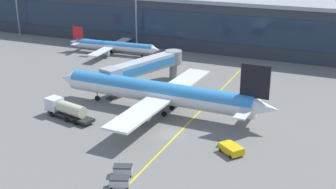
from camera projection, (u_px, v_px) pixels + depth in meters
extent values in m
plane|color=slate|center=(170.00, 133.00, 76.13)|extent=(700.00, 700.00, 0.00)
cube|color=yellow|center=(181.00, 130.00, 77.34)|extent=(1.01, 80.00, 0.01)
cube|color=#2D333D|center=(229.00, 25.00, 131.12)|extent=(218.68, 19.31, 13.72)
cube|color=#1E2D42|center=(219.00, 28.00, 122.53)|extent=(212.12, 0.16, 7.68)
cylinder|color=white|center=(157.00, 93.00, 84.39)|extent=(38.03, 4.93, 3.88)
cylinder|color=#388CD1|center=(157.00, 91.00, 84.28)|extent=(37.27, 4.76, 3.73)
cone|color=white|center=(69.00, 79.00, 92.61)|extent=(3.98, 3.79, 3.69)
cone|color=white|center=(265.00, 108.00, 75.97)|extent=(4.75, 3.43, 3.30)
cube|color=black|center=(255.00, 81.00, 75.28)|extent=(5.05, 0.50, 5.82)
cube|color=white|center=(244.00, 112.00, 73.63)|extent=(2.17, 6.26, 0.24)
cube|color=white|center=(257.00, 98.00, 80.23)|extent=(2.17, 6.26, 0.24)
cube|color=white|center=(139.00, 114.00, 75.47)|extent=(5.24, 16.06, 0.40)
cube|color=white|center=(185.00, 81.00, 92.30)|extent=(5.24, 16.06, 0.40)
cylinder|color=#939399|center=(142.00, 114.00, 78.77)|extent=(3.05, 2.22, 2.14)
cylinder|color=#939399|center=(175.00, 90.00, 90.73)|extent=(3.05, 2.22, 2.14)
cylinder|color=black|center=(97.00, 98.00, 91.01)|extent=(1.01, 0.43, 1.00)
cylinder|color=slate|center=(97.00, 94.00, 90.71)|extent=(0.20, 0.20, 1.79)
cylinder|color=black|center=(164.00, 114.00, 83.08)|extent=(1.01, 0.43, 1.00)
cylinder|color=slate|center=(164.00, 109.00, 82.78)|extent=(0.20, 0.20, 1.79)
cylinder|color=black|center=(172.00, 108.00, 86.05)|extent=(1.01, 0.43, 1.00)
cylinder|color=slate|center=(172.00, 103.00, 85.75)|extent=(0.20, 0.20, 1.79)
cube|color=#B2B7BC|center=(144.00, 66.00, 96.99)|extent=(8.73, 19.05, 2.80)
cube|color=#2D84C6|center=(145.00, 66.00, 96.95)|extent=(7.90, 16.18, 1.54)
cube|color=#9EA3A8|center=(111.00, 75.00, 90.31)|extent=(4.41, 4.15, 2.94)
cylinder|color=#4C4C51|center=(112.00, 91.00, 91.40)|extent=(0.70, 0.70, 3.63)
cube|color=#262628|center=(112.00, 98.00, 91.96)|extent=(2.27, 2.27, 0.30)
cylinder|color=gray|center=(173.00, 57.00, 103.66)|extent=(3.90, 3.90, 3.08)
cylinder|color=gray|center=(173.00, 70.00, 104.75)|extent=(1.80, 1.80, 3.63)
cube|color=#232326|center=(71.00, 116.00, 81.61)|extent=(10.31, 4.65, 0.50)
cube|color=silver|center=(54.00, 104.00, 83.65)|extent=(3.28, 3.06, 2.50)
cube|color=black|center=(50.00, 100.00, 84.19)|extent=(0.66, 2.28, 1.12)
cylinder|color=beige|center=(71.00, 109.00, 80.99)|extent=(6.34, 3.47, 2.20)
cylinder|color=black|center=(52.00, 114.00, 82.95)|extent=(1.05, 0.56, 1.00)
cylinder|color=black|center=(62.00, 110.00, 84.74)|extent=(1.05, 0.56, 1.00)
cylinder|color=black|center=(67.00, 119.00, 80.63)|extent=(1.05, 0.56, 1.00)
cylinder|color=black|center=(77.00, 115.00, 82.42)|extent=(1.05, 0.56, 1.00)
cylinder|color=black|center=(75.00, 122.00, 79.45)|extent=(1.05, 0.56, 1.00)
cylinder|color=black|center=(85.00, 118.00, 81.24)|extent=(1.05, 0.56, 1.00)
cube|color=yellow|center=(231.00, 149.00, 68.90)|extent=(4.42, 4.13, 1.10)
cube|color=black|center=(235.00, 150.00, 68.05)|extent=(2.31, 2.45, 0.33)
cylinder|color=black|center=(242.00, 154.00, 68.46)|extent=(0.63, 0.56, 0.60)
cylinder|color=black|center=(231.00, 157.00, 67.52)|extent=(0.63, 0.56, 0.60)
cylinder|color=black|center=(231.00, 147.00, 70.65)|extent=(0.63, 0.56, 0.60)
cylinder|color=black|center=(221.00, 150.00, 69.71)|extent=(0.63, 0.56, 0.60)
cube|color=#B2B7BC|center=(120.00, 182.00, 59.82)|extent=(2.97, 2.35, 1.10)
cube|color=#333338|center=(120.00, 178.00, 59.58)|extent=(3.03, 2.39, 0.10)
cylinder|color=black|center=(111.00, 189.00, 59.34)|extent=(0.38, 0.24, 0.36)
cylinder|color=black|center=(113.00, 183.00, 60.75)|extent=(0.38, 0.24, 0.36)
cylinder|color=black|center=(127.00, 189.00, 59.25)|extent=(0.38, 0.24, 0.36)
cylinder|color=black|center=(128.00, 183.00, 60.66)|extent=(0.38, 0.24, 0.36)
cube|color=#B2B7BC|center=(123.00, 170.00, 62.82)|extent=(2.97, 2.35, 1.10)
cube|color=#333338|center=(123.00, 166.00, 62.59)|extent=(3.03, 2.39, 0.10)
cylinder|color=black|center=(115.00, 176.00, 62.35)|extent=(0.38, 0.24, 0.36)
cylinder|color=black|center=(117.00, 171.00, 63.76)|extent=(0.38, 0.24, 0.36)
cylinder|color=black|center=(130.00, 177.00, 62.26)|extent=(0.38, 0.24, 0.36)
cylinder|color=black|center=(131.00, 171.00, 63.67)|extent=(0.38, 0.24, 0.36)
cylinder|color=white|center=(114.00, 46.00, 125.27)|extent=(23.68, 4.02, 2.33)
cylinder|color=#388CD1|center=(114.00, 45.00, 125.20)|extent=(23.20, 3.89, 2.23)
cone|color=white|center=(156.00, 50.00, 121.27)|extent=(2.48, 2.37, 2.21)
cone|color=white|center=(74.00, 42.00, 129.23)|extent=(2.93, 2.17, 1.98)
cube|color=red|center=(78.00, 33.00, 127.87)|extent=(3.03, 0.44, 3.49)
cube|color=white|center=(84.00, 40.00, 130.64)|extent=(1.48, 3.80, 0.15)
cube|color=white|center=(76.00, 44.00, 126.52)|extent=(1.48, 3.80, 0.15)
cube|color=white|center=(120.00, 42.00, 131.03)|extent=(3.62, 10.08, 0.24)
cube|color=white|center=(101.00, 52.00, 120.20)|extent=(3.62, 10.08, 0.24)
cylinder|color=#939399|center=(120.00, 46.00, 129.54)|extent=(1.88, 1.41, 1.28)
cylinder|color=#939399|center=(106.00, 53.00, 121.87)|extent=(1.88, 1.41, 1.28)
cylinder|color=black|center=(142.00, 56.00, 123.26)|extent=(0.62, 0.29, 0.61)
cylinder|color=slate|center=(142.00, 54.00, 123.06)|extent=(0.12, 0.12, 1.15)
cylinder|color=black|center=(111.00, 52.00, 127.33)|extent=(0.62, 0.29, 0.61)
cylinder|color=slate|center=(111.00, 50.00, 127.13)|extent=(0.12, 0.12, 1.15)
cylinder|color=black|center=(108.00, 54.00, 125.47)|extent=(0.62, 0.29, 0.61)
cylinder|color=slate|center=(108.00, 52.00, 125.28)|extent=(0.12, 0.12, 1.15)
cylinder|color=gray|center=(136.00, 11.00, 128.65)|extent=(0.44, 0.44, 21.73)
cylinder|color=gray|center=(17.00, 7.00, 145.81)|extent=(0.44, 0.44, 18.67)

